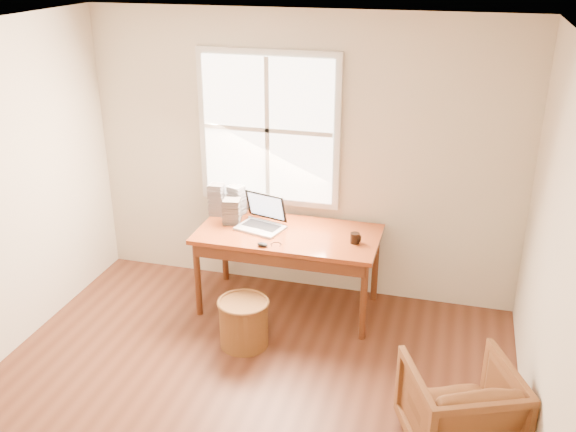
# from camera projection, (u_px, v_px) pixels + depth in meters

# --- Properties ---
(room_shell) EXTENTS (4.04, 4.54, 2.64)m
(room_shell) POSITION_uv_depth(u_px,v_px,m) (215.00, 254.00, 3.97)
(room_shell) COLOR brown
(room_shell) RESTS_ON ground
(desk) EXTENTS (1.60, 0.80, 0.04)m
(desk) POSITION_uv_depth(u_px,v_px,m) (288.00, 234.00, 5.65)
(desk) COLOR brown
(desk) RESTS_ON room_shell
(armchair) EXTENTS (0.89, 0.90, 0.63)m
(armchair) POSITION_uv_depth(u_px,v_px,m) (460.00, 407.00, 4.16)
(armchair) COLOR brown
(armchair) RESTS_ON room_shell
(wicker_stool) EXTENTS (0.49, 0.49, 0.40)m
(wicker_stool) POSITION_uv_depth(u_px,v_px,m) (244.00, 323.00, 5.29)
(wicker_stool) COLOR brown
(wicker_stool) RESTS_ON room_shell
(laptop) EXTENTS (0.45, 0.46, 0.27)m
(laptop) POSITION_uv_depth(u_px,v_px,m) (260.00, 215.00, 5.65)
(laptop) COLOR #B9BCC0
(laptop) RESTS_ON desk
(mouse) EXTENTS (0.11, 0.07, 0.03)m
(mouse) POSITION_uv_depth(u_px,v_px,m) (263.00, 245.00, 5.37)
(mouse) COLOR black
(mouse) RESTS_ON desk
(coffee_mug) EXTENTS (0.09, 0.09, 0.09)m
(coffee_mug) POSITION_uv_depth(u_px,v_px,m) (355.00, 238.00, 5.42)
(coffee_mug) COLOR black
(coffee_mug) RESTS_ON desk
(cd_stack_a) EXTENTS (0.17, 0.16, 0.28)m
(cd_stack_a) POSITION_uv_depth(u_px,v_px,m) (237.00, 200.00, 5.97)
(cd_stack_a) COLOR #ABAFB7
(cd_stack_a) RESTS_ON desk
(cd_stack_b) EXTENTS (0.17, 0.16, 0.23)m
(cd_stack_b) POSITION_uv_depth(u_px,v_px,m) (232.00, 211.00, 5.78)
(cd_stack_b) COLOR #29292E
(cd_stack_b) RESTS_ON desk
(cd_stack_c) EXTENTS (0.14, 0.13, 0.30)m
(cd_stack_c) POSITION_uv_depth(u_px,v_px,m) (217.00, 199.00, 5.95)
(cd_stack_c) COLOR #A9A8B6
(cd_stack_c) RESTS_ON desk
(cd_stack_d) EXTENTS (0.15, 0.13, 0.17)m
(cd_stack_d) POSITION_uv_depth(u_px,v_px,m) (265.00, 205.00, 5.99)
(cd_stack_d) COLOR #AAAFB6
(cd_stack_d) RESTS_ON desk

